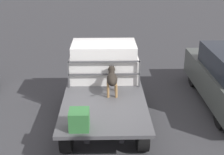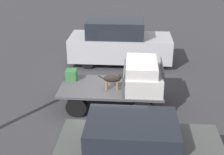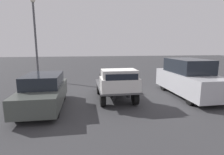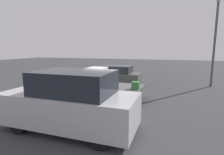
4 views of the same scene
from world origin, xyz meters
name	(u,v)px [view 1 (image 1 of 4)]	position (x,y,z in m)	size (l,w,h in m)	color
ground_plane	(105,123)	(0.00, 0.00, 0.00)	(80.00, 80.00, 0.00)	#38383A
flatbed_truck	(104,103)	(0.00, 0.00, 0.56)	(3.63, 1.94, 0.77)	black
truck_cab	(104,61)	(1.12, 0.00, 1.24)	(1.24, 1.82, 0.99)	silver
truck_headboard	(104,70)	(0.45, 0.00, 1.25)	(0.04, 1.82, 0.71)	#4C4C4F
dog	(112,78)	(0.10, -0.19, 1.16)	(0.97, 0.26, 0.63)	#9E7547
cargo_crate	(79,120)	(-1.52, 0.48, 0.97)	(0.39, 0.39, 0.39)	#337038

